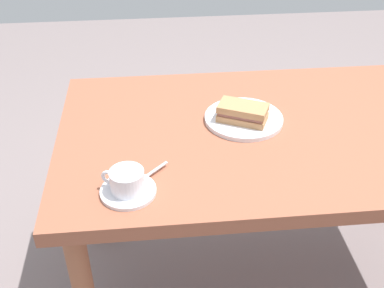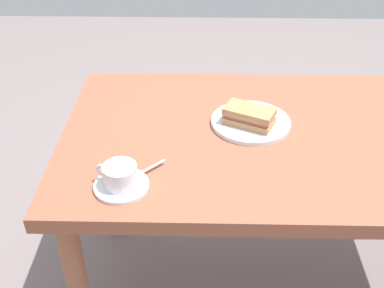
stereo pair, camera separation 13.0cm
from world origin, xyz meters
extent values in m
cube|color=#94533B|center=(0.00, 0.00, 0.72)|extent=(1.34, 0.77, 0.04)
cylinder|color=#95583C|center=(-0.60, 0.31, 0.35)|extent=(0.06, 0.06, 0.69)
cylinder|color=white|center=(-0.11, 0.05, 0.74)|extent=(0.24, 0.24, 0.01)
cube|color=#B58051|center=(-0.11, 0.03, 0.76)|extent=(0.17, 0.13, 0.02)
cube|color=brown|center=(-0.11, 0.03, 0.78)|extent=(0.15, 0.12, 0.01)
cube|color=#AE7F52|center=(-0.11, 0.03, 0.79)|extent=(0.17, 0.13, 0.02)
cylinder|color=white|center=(-0.46, -0.26, 0.74)|extent=(0.14, 0.14, 0.01)
cylinder|color=white|center=(-0.46, -0.26, 0.78)|extent=(0.09, 0.09, 0.06)
cylinder|color=#A87E54|center=(-0.46, -0.26, 0.80)|extent=(0.08, 0.08, 0.01)
torus|color=white|center=(-0.50, -0.24, 0.78)|extent=(0.04, 0.02, 0.04)
cube|color=silver|center=(-0.38, -0.18, 0.75)|extent=(0.06, 0.06, 0.00)
ellipsoid|color=silver|center=(-0.42, -0.22, 0.75)|extent=(0.03, 0.03, 0.01)
camera|label=1|loc=(-0.39, -1.17, 1.52)|focal=44.09mm
camera|label=2|loc=(-0.26, -1.17, 1.52)|focal=44.09mm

